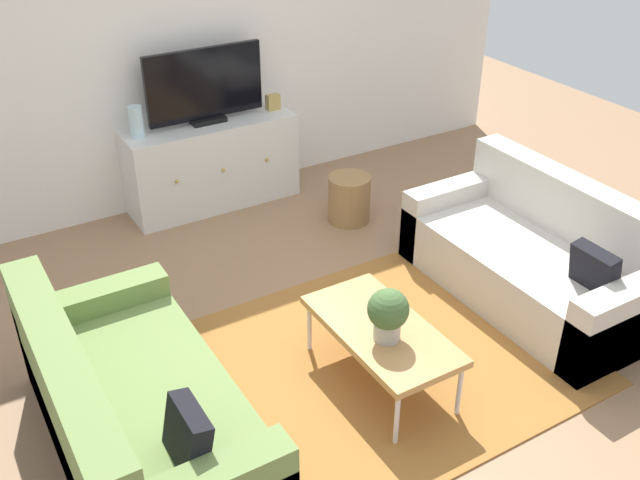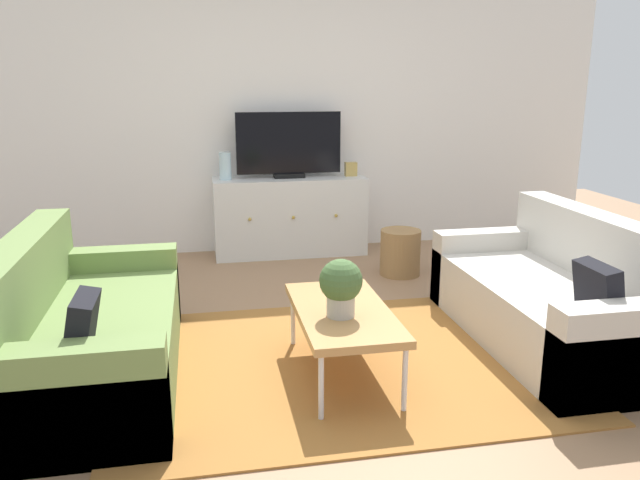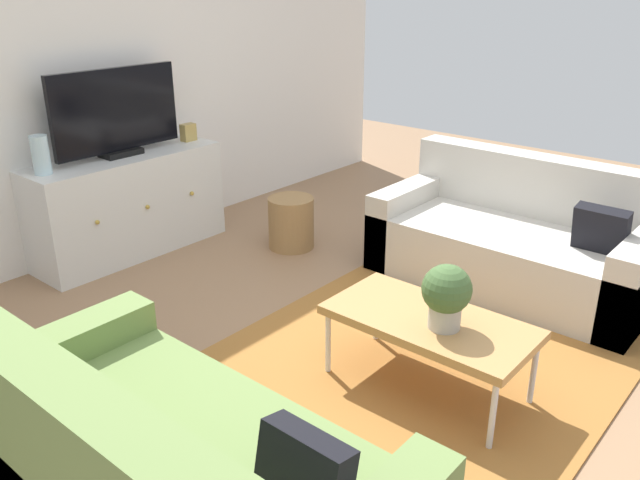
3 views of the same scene
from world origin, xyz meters
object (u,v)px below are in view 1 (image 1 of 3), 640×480
Objects in this scene: couch_left_side at (127,416)px; potted_plant at (388,313)px; glass_vase at (136,122)px; wicker_basket at (349,199)px; coffee_table at (381,331)px; couch_right_side at (538,260)px; tv_console at (212,164)px; mantel_clock at (273,102)px; flat_screen_tv at (205,86)px.

potted_plant is (1.40, -0.29, 0.30)m from couch_left_side.
wicker_basket is (1.41, -0.84, -0.66)m from glass_vase.
coffee_table is 3.95× the size of glass_vase.
wicker_basket is at bearing -30.79° from glass_vase.
couch_left_side is 1.00× the size of couch_right_side.
potted_plant is at bearing -117.18° from wicker_basket.
couch_right_side reaches higher than tv_console.
mantel_clock is 1.06m from wicker_basket.
couch_right_side is (2.87, 0.00, 0.00)m from couch_left_side.
tv_console is 5.67× the size of glass_vase.
flat_screen_tv reaches higher than potted_plant.
glass_vase reaches higher than couch_left_side.
wicker_basket is at bearing -46.31° from flat_screen_tv.
tv_console is 10.88× the size of mantel_clock.
couch_left_side is 1.80× the size of flat_screen_tv.
tv_console reaches higher than potted_plant.
flat_screen_tv is (0.12, 2.68, 0.46)m from potted_plant.
wicker_basket is at bearing 62.44° from coffee_table.
coffee_table is 2.67m from flat_screen_tv.
flat_screen_tv is at bearing 87.49° from potted_plant.
tv_console reaches higher than coffee_table.
couch_right_side is 1.54m from potted_plant.
wicker_basket is (0.82, -0.86, -0.83)m from flat_screen_tv.
mantel_clock reaches higher than couch_left_side.
mantel_clock is at bearing -1.95° from flat_screen_tv.
wicker_basket is (0.94, 1.83, -0.37)m from potted_plant.
glass_vase reaches higher than mantel_clock.
mantel_clock is (0.67, 2.57, 0.43)m from coffee_table.
coffee_table is 0.23m from potted_plant.
coffee_table is at bearing -104.62° from mantel_clock.
couch_left_side is at bearing -111.29° from glass_vase.
coffee_table is 2.54× the size of wicker_basket.
mantel_clock is (0.59, -0.02, -0.23)m from flat_screen_tv.
glass_vase is at bearing 149.21° from wicker_basket.
flat_screen_tv reaches higher than tv_console.
mantel_clock is at bearing 108.04° from couch_right_side.
couch_left_side is at bearing -122.50° from tv_console.
glass_vase is 0.64× the size of wicker_basket.
tv_console is (0.08, 2.57, 0.00)m from coffee_table.
coffee_table is at bearing -91.85° from tv_console.
potted_plant is 2.09m from wicker_basket.
couch_left_side is 4.50× the size of wicker_basket.
mantel_clock reaches higher than tv_console.
potted_plant reaches higher than wicker_basket.
couch_right_side is at bearing -60.39° from flat_screen_tv.
coffee_table is at bearing -7.75° from couch_left_side.
flat_screen_tv is 0.61m from glass_vase.
couch_right_side is at bearing 7.68° from coffee_table.
glass_vase is at bearing 101.10° from coffee_table.
couch_right_side reaches higher than wicker_basket.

